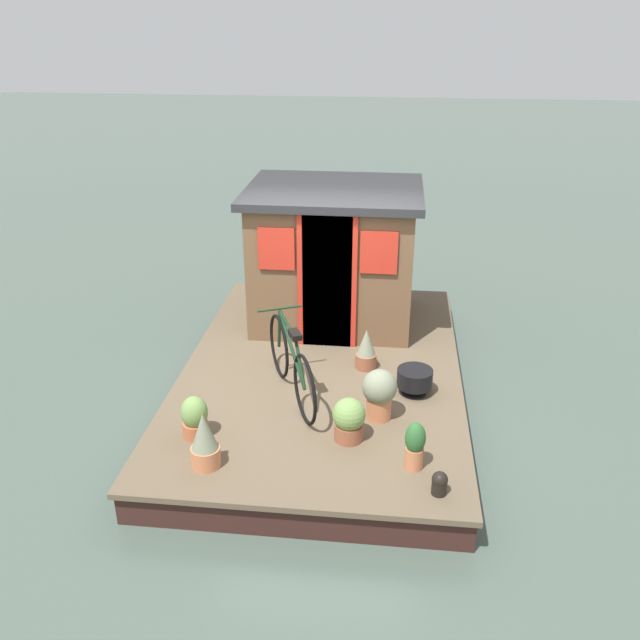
{
  "coord_description": "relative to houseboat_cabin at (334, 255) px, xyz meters",
  "views": [
    {
      "loc": [
        -7.02,
        -0.77,
        4.25
      ],
      "look_at": [
        -0.2,
        0.0,
        1.08
      ],
      "focal_mm": 38.06,
      "sensor_mm": 36.0,
      "label": 1
    }
  ],
  "objects": [
    {
      "name": "ground_plane",
      "position": [
        -1.41,
        0.0,
        -1.29
      ],
      "size": [
        60.0,
        60.0,
        0.0
      ],
      "primitive_type": "plane",
      "color": "#47564C"
    },
    {
      "name": "houseboat_deck",
      "position": [
        -1.41,
        0.0,
        -1.1
      ],
      "size": [
        5.04,
        3.24,
        0.38
      ],
      "color": "brown",
      "rests_on": "ground_plane"
    },
    {
      "name": "houseboat_cabin",
      "position": [
        0.0,
        0.0,
        0.0
      ],
      "size": [
        1.86,
        2.24,
        1.8
      ],
      "color": "brown",
      "rests_on": "houseboat_deck"
    },
    {
      "name": "bicycle",
      "position": [
        -2.11,
        0.26,
        -0.51
      ],
      "size": [
        1.6,
        0.79,
        0.88
      ],
      "color": "black",
      "rests_on": "houseboat_deck"
    },
    {
      "name": "potted_plant_rosemary",
      "position": [
        -1.37,
        -0.52,
        -0.68
      ],
      "size": [
        0.25,
        0.25,
        0.49
      ],
      "color": "#935138",
      "rests_on": "houseboat_deck"
    },
    {
      "name": "potted_plant_ivy",
      "position": [
        -2.96,
        1.09,
        -0.7
      ],
      "size": [
        0.27,
        0.27,
        0.44
      ],
      "color": "#B2603D",
      "rests_on": "houseboat_deck"
    },
    {
      "name": "potted_plant_sage",
      "position": [
        -3.24,
        -1.05,
        -0.66
      ],
      "size": [
        0.19,
        0.19,
        0.48
      ],
      "color": "#C6754C",
      "rests_on": "houseboat_deck"
    },
    {
      "name": "potted_plant_lavender",
      "position": [
        -2.85,
        -0.42,
        -0.68
      ],
      "size": [
        0.33,
        0.33,
        0.45
      ],
      "color": "#935138",
      "rests_on": "houseboat_deck"
    },
    {
      "name": "potted_plant_basil",
      "position": [
        -2.43,
        -0.7,
        -0.61
      ],
      "size": [
        0.36,
        0.36,
        0.55
      ],
      "color": "#C6754C",
      "rests_on": "houseboat_deck"
    },
    {
      "name": "potted_plant_fern",
      "position": [
        -3.42,
        0.86,
        -0.65
      ],
      "size": [
        0.28,
        0.28,
        0.56
      ],
      "color": "#C6754C",
      "rests_on": "houseboat_deck"
    },
    {
      "name": "charcoal_grill",
      "position": [
        -1.9,
        -1.08,
        -0.73
      ],
      "size": [
        0.39,
        0.39,
        0.29
      ],
      "color": "black",
      "rests_on": "houseboat_deck"
    },
    {
      "name": "mooring_bollard",
      "position": [
        -3.59,
        -1.27,
        -0.8
      ],
      "size": [
        0.14,
        0.14,
        0.22
      ],
      "color": "black",
      "rests_on": "houseboat_deck"
    }
  ]
}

